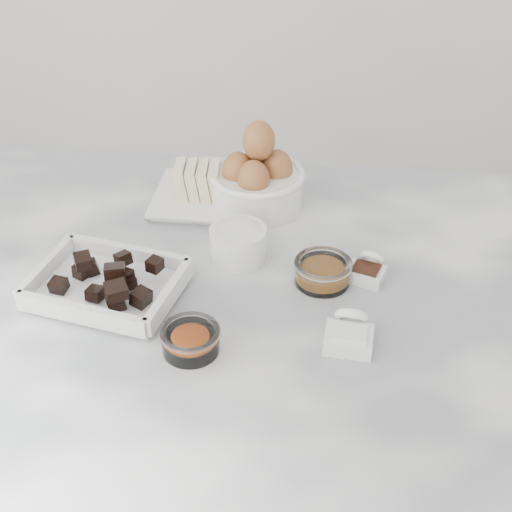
% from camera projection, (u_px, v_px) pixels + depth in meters
% --- Properties ---
extents(cabinet, '(1.10, 0.70, 0.90)m').
position_uv_depth(cabinet, '(243.00, 498.00, 1.31)').
color(cabinet, beige).
rests_on(cabinet, ground).
extents(marble_slab, '(1.20, 0.80, 0.04)m').
position_uv_depth(marble_slab, '(240.00, 300.00, 1.04)').
color(marble_slab, silver).
rests_on(marble_slab, cabinet).
extents(chocolate_dish, '(0.23, 0.19, 0.05)m').
position_uv_depth(chocolate_dish, '(106.00, 281.00, 1.01)').
color(chocolate_dish, white).
rests_on(chocolate_dish, marble_slab).
extents(butter_plate, '(0.17, 0.17, 0.07)m').
position_uv_depth(butter_plate, '(201.00, 189.00, 1.22)').
color(butter_plate, white).
rests_on(butter_plate, marble_slab).
extents(sugar_ramekin, '(0.09, 0.09, 0.05)m').
position_uv_depth(sugar_ramekin, '(238.00, 242.00, 1.08)').
color(sugar_ramekin, white).
rests_on(sugar_ramekin, marble_slab).
extents(egg_bowl, '(0.16, 0.16, 0.15)m').
position_uv_depth(egg_bowl, '(257.00, 179.00, 1.19)').
color(egg_bowl, white).
rests_on(egg_bowl, marble_slab).
extents(honey_bowl, '(0.09, 0.09, 0.04)m').
position_uv_depth(honey_bowl, '(323.00, 271.00, 1.03)').
color(honey_bowl, white).
rests_on(honey_bowl, marble_slab).
extents(zest_bowl, '(0.08, 0.08, 0.03)m').
position_uv_depth(zest_bowl, '(190.00, 339.00, 0.92)').
color(zest_bowl, white).
rests_on(zest_bowl, marble_slab).
extents(vanilla_spoon, '(0.06, 0.07, 0.04)m').
position_uv_depth(vanilla_spoon, '(367.00, 270.00, 1.05)').
color(vanilla_spoon, white).
rests_on(vanilla_spoon, marble_slab).
extents(salt_spoon, '(0.07, 0.08, 0.05)m').
position_uv_depth(salt_spoon, '(349.00, 333.00, 0.93)').
color(salt_spoon, white).
rests_on(salt_spoon, marble_slab).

